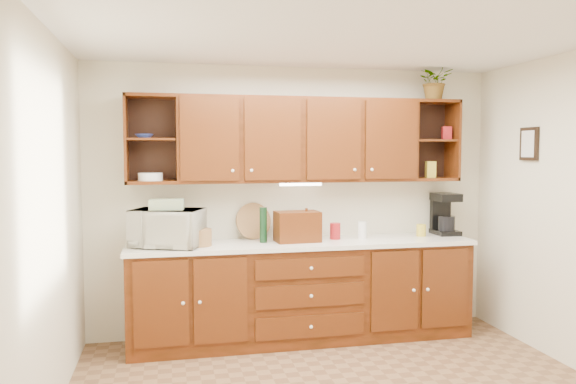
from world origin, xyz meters
name	(u,v)px	position (x,y,z in m)	size (l,w,h in m)	color
ceiling	(355,28)	(0.00, 0.00, 2.60)	(4.00, 4.00, 0.00)	white
back_wall	(295,200)	(0.00, 1.75, 1.30)	(4.00, 4.00, 0.00)	beige
left_wall	(39,231)	(-2.00, 0.00, 1.30)	(3.50, 3.50, 0.00)	beige
base_cabinets	(302,293)	(0.00, 1.45, 0.45)	(3.20, 0.60, 0.90)	#321805
countertop	(303,243)	(0.00, 1.44, 0.92)	(3.24, 0.64, 0.04)	white
upper_cabinets	(300,140)	(0.01, 1.59, 1.89)	(3.20, 0.33, 0.80)	#321805
undercabinet_light	(301,184)	(0.00, 1.53, 1.47)	(0.40, 0.05, 0.03)	white
framed_picture	(529,144)	(1.98, 0.90, 1.85)	(0.03, 0.24, 0.30)	black
wicker_basket	(199,237)	(-0.96, 1.40, 1.02)	(0.22, 0.22, 0.15)	#A37744
microwave	(167,228)	(-1.24, 1.42, 1.11)	(0.60, 0.41, 0.33)	silver
towel_stack	(167,204)	(-1.24, 1.42, 1.32)	(0.30, 0.22, 0.09)	#E5DA6B
wine_bottle	(263,225)	(-0.37, 1.46, 1.10)	(0.07, 0.07, 0.33)	black
woven_tray	(254,238)	(-0.43, 1.69, 0.95)	(0.35, 0.35, 0.02)	#A37744
bread_box	(297,227)	(-0.05, 1.44, 1.08)	(0.40, 0.25, 0.28)	#321805
mug_tree	(306,236)	(0.04, 1.45, 0.99)	(0.27, 0.28, 0.31)	#321805
canister_red	(335,231)	(0.34, 1.51, 1.02)	(0.10, 0.10, 0.16)	maroon
canister_white	(362,230)	(0.60, 1.48, 1.02)	(0.08, 0.08, 0.17)	white
canister_yellow	(421,230)	(1.23, 1.51, 1.00)	(0.09, 0.09, 0.12)	gold
coffee_maker	(444,214)	(1.52, 1.59, 1.14)	(0.23, 0.30, 0.42)	black
bowl_stack	(144,136)	(-1.43, 1.55, 1.92)	(0.15, 0.15, 0.04)	#283B95
plate_stack	(150,177)	(-1.38, 1.56, 1.56)	(0.22, 0.22, 0.07)	white
pantry_box_yellow	(431,170)	(1.34, 1.55, 1.60)	(0.09, 0.07, 0.16)	gold
pantry_box_red	(447,133)	(1.51, 1.55, 1.96)	(0.09, 0.08, 0.13)	maroon
potted_plant	(435,81)	(1.37, 1.54, 2.47)	(0.33, 0.29, 0.37)	#999999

